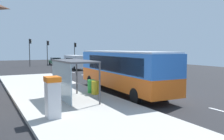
# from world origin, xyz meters

# --- Properties ---
(ground_plane) EXTENTS (56.00, 92.00, 0.04)m
(ground_plane) POSITION_xyz_m (0.00, 14.00, -0.02)
(ground_plane) COLOR #262628
(sidewalk_platform) EXTENTS (6.20, 30.00, 0.18)m
(sidewalk_platform) POSITION_xyz_m (-6.40, 2.00, 0.09)
(sidewalk_platform) COLOR beige
(sidewalk_platform) RESTS_ON ground
(lane_stripe_seg_1) EXTENTS (0.16, 2.20, 0.01)m
(lane_stripe_seg_1) POSITION_xyz_m (0.25, -1.00, 0.01)
(lane_stripe_seg_1) COLOR silver
(lane_stripe_seg_1) RESTS_ON ground
(lane_stripe_seg_2) EXTENTS (0.16, 2.20, 0.01)m
(lane_stripe_seg_2) POSITION_xyz_m (0.25, 4.00, 0.01)
(lane_stripe_seg_2) COLOR silver
(lane_stripe_seg_2) RESTS_ON ground
(lane_stripe_seg_3) EXTENTS (0.16, 2.20, 0.01)m
(lane_stripe_seg_3) POSITION_xyz_m (0.25, 9.00, 0.01)
(lane_stripe_seg_3) COLOR silver
(lane_stripe_seg_3) RESTS_ON ground
(lane_stripe_seg_4) EXTENTS (0.16, 2.20, 0.01)m
(lane_stripe_seg_4) POSITION_xyz_m (0.25, 14.00, 0.01)
(lane_stripe_seg_4) COLOR silver
(lane_stripe_seg_4) RESTS_ON ground
(lane_stripe_seg_5) EXTENTS (0.16, 2.20, 0.01)m
(lane_stripe_seg_5) POSITION_xyz_m (0.25, 19.00, 0.01)
(lane_stripe_seg_5) COLOR silver
(lane_stripe_seg_5) RESTS_ON ground
(lane_stripe_seg_6) EXTENTS (0.16, 2.20, 0.01)m
(lane_stripe_seg_6) POSITION_xyz_m (0.25, 24.00, 0.01)
(lane_stripe_seg_6) COLOR silver
(lane_stripe_seg_6) RESTS_ON ground
(lane_stripe_seg_7) EXTENTS (0.16, 2.20, 0.01)m
(lane_stripe_seg_7) POSITION_xyz_m (0.25, 29.00, 0.01)
(lane_stripe_seg_7) COLOR silver
(lane_stripe_seg_7) RESTS_ON ground
(bus) EXTENTS (2.94, 11.10, 3.21)m
(bus) POSITION_xyz_m (-1.71, 1.56, 1.84)
(bus) COLOR orange
(bus) RESTS_ON ground
(white_van) EXTENTS (2.23, 5.28, 2.30)m
(white_van) POSITION_xyz_m (2.20, 22.95, 1.34)
(white_van) COLOR silver
(white_van) RESTS_ON ground
(sedan_near) EXTENTS (2.06, 4.50, 1.52)m
(sedan_near) POSITION_xyz_m (2.30, 28.70, 0.79)
(sedan_near) COLOR #195933
(sedan_near) RESTS_ON ground
(sedan_far) EXTENTS (1.94, 4.45, 1.52)m
(sedan_far) POSITION_xyz_m (2.30, 35.34, 0.79)
(sedan_far) COLOR #195933
(sedan_far) RESTS_ON ground
(ticket_machine) EXTENTS (0.66, 0.76, 1.94)m
(ticket_machine) POSITION_xyz_m (-8.34, -3.20, 1.17)
(ticket_machine) COLOR silver
(ticket_machine) RESTS_ON sidewalk_platform
(recycling_bin_yellow) EXTENTS (0.52, 0.52, 0.95)m
(recycling_bin_yellow) POSITION_xyz_m (-4.20, 1.15, 0.66)
(recycling_bin_yellow) COLOR yellow
(recycling_bin_yellow) RESTS_ON sidewalk_platform
(recycling_bin_green) EXTENTS (0.52, 0.52, 0.95)m
(recycling_bin_green) POSITION_xyz_m (-4.20, 1.85, 0.66)
(recycling_bin_green) COLOR green
(recycling_bin_green) RESTS_ON sidewalk_platform
(traffic_light_near_side) EXTENTS (0.49, 0.28, 4.61)m
(traffic_light_near_side) POSITION_xyz_m (5.50, 32.21, 3.09)
(traffic_light_near_side) COLOR #2D2D2D
(traffic_light_near_side) RESTS_ON ground
(traffic_light_far_side) EXTENTS (0.49, 0.28, 5.25)m
(traffic_light_far_side) POSITION_xyz_m (-3.10, 33.01, 3.47)
(traffic_light_far_side) COLOR #2D2D2D
(traffic_light_far_side) RESTS_ON ground
(traffic_light_median) EXTENTS (0.49, 0.28, 4.96)m
(traffic_light_median) POSITION_xyz_m (0.40, 33.81, 3.30)
(traffic_light_median) COLOR #2D2D2D
(traffic_light_median) RESTS_ON ground
(bus_shelter) EXTENTS (1.80, 4.00, 2.50)m
(bus_shelter) POSITION_xyz_m (-6.41, 0.10, 2.10)
(bus_shelter) COLOR #4C4C51
(bus_shelter) RESTS_ON sidewalk_platform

